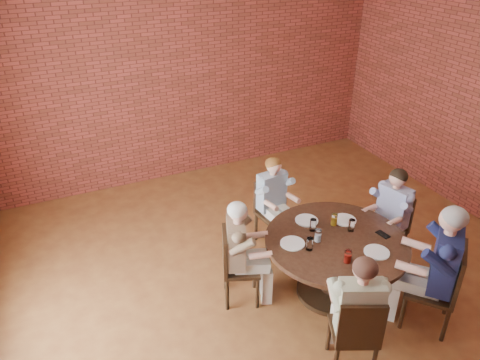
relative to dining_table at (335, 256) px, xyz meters
name	(u,v)px	position (x,y,z in m)	size (l,w,h in m)	color
floor	(297,305)	(-0.45, -0.01, -0.53)	(7.00, 7.00, 0.00)	#965F2E
wall_back	(184,72)	(-0.45, 3.49, 1.17)	(7.00, 7.00, 0.00)	maroon
dining_table	(335,256)	(0.00, 0.00, 0.00)	(1.53, 1.53, 0.75)	#301E10
chair_a	(391,224)	(1.02, 0.26, -0.04)	(0.47, 0.47, 0.89)	#301E10
diner_a	(389,217)	(0.94, 0.24, 0.10)	(0.48, 0.59, 1.25)	#36428D
chair_b	(270,209)	(-0.14, 1.21, -0.05)	(0.41, 0.41, 0.87)	#301E10
diner_b	(274,202)	(-0.14, 1.14, 0.08)	(0.46, 0.57, 1.22)	#8DA0B3
chair_c	(234,264)	(-1.02, 0.39, -0.04)	(0.50, 0.50, 0.89)	#301E10
diner_c	(241,253)	(-0.95, 0.36, 0.10)	(0.48, 0.59, 1.25)	brown
chair_d	(356,333)	(-0.44, -0.96, -0.03)	(0.54, 0.54, 0.91)	#301E10
diner_d	(356,314)	(-0.40, -0.88, 0.12)	(0.50, 0.62, 1.29)	#C0AF96
chair_e	(442,285)	(0.71, -0.84, 0.00)	(0.66, 0.66, 0.99)	#301E10
diner_e	(436,268)	(0.65, -0.76, 0.18)	(0.58, 0.71, 1.42)	#181D45
plate_a	(345,220)	(0.29, 0.26, 0.23)	(0.26, 0.26, 0.01)	white
plate_b	(307,220)	(-0.10, 0.44, 0.23)	(0.26, 0.26, 0.01)	white
plate_c	(293,243)	(-0.47, 0.13, 0.23)	(0.26, 0.26, 0.01)	white
plate_d	(377,252)	(0.24, -0.36, 0.23)	(0.26, 0.26, 0.01)	white
glass_a	(352,225)	(0.24, 0.07, 0.29)	(0.07, 0.07, 0.14)	white
glass_b	(334,220)	(0.13, 0.24, 0.29)	(0.07, 0.07, 0.14)	white
glass_c	(313,225)	(-0.14, 0.26, 0.29)	(0.07, 0.07, 0.14)	white
glass_d	(318,236)	(-0.20, 0.07, 0.29)	(0.07, 0.07, 0.14)	white
glass_e	(310,244)	(-0.36, -0.02, 0.29)	(0.07, 0.07, 0.14)	white
glass_f	(348,256)	(-0.13, -0.35, 0.29)	(0.07, 0.07, 0.14)	white
smartphone	(383,235)	(0.50, -0.14, 0.23)	(0.08, 0.15, 0.01)	black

